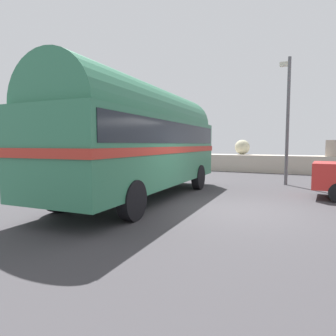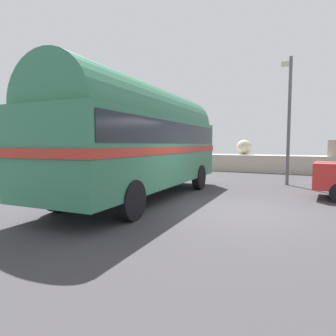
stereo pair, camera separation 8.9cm
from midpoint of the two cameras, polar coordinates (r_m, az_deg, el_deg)
name	(u,v)px [view 2 (the right image)]	position (r m, az deg, el deg)	size (l,w,h in m)	color
ground	(234,211)	(8.21, 13.08, -8.08)	(32.00, 26.00, 0.02)	#3A383B
breakwater	(283,163)	(19.72, 21.70, 0.89)	(31.36, 2.05, 2.10)	#B9AD9D
vintage_coach	(143,137)	(9.59, -4.68, 6.13)	(3.01, 8.73, 3.70)	black
lamp_post	(289,113)	(13.94, 22.62, 9.88)	(0.54, 0.94, 5.51)	#5B5B60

